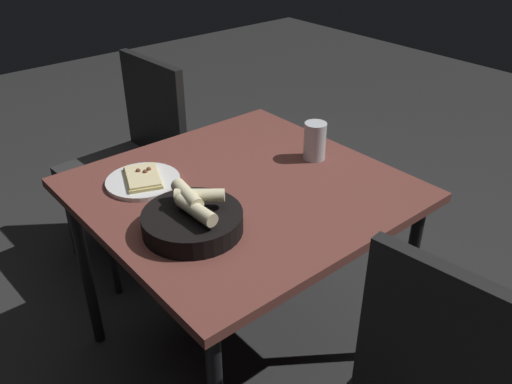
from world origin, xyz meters
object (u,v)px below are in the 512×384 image
object	(u,v)px
beer_glass	(315,143)
bread_basket	(193,219)
chair_far	(459,383)
dining_table	(242,204)
chair_near	(135,151)
pizza_plate	(143,180)

from	to	relation	value
beer_glass	bread_basket	bearing A→B (deg)	-170.56
bread_basket	beer_glass	world-z (taller)	beer_glass
beer_glass	chair_far	distance (m)	0.88
dining_table	beer_glass	distance (m)	0.34
dining_table	chair_far	size ratio (longest dim) A/B	1.02
dining_table	chair_near	size ratio (longest dim) A/B	1.03
bread_basket	chair_far	world-z (taller)	chair_far
bread_basket	beer_glass	distance (m)	0.58
dining_table	chair_near	world-z (taller)	chair_near
beer_glass	chair_near	world-z (taller)	chair_near
beer_glass	pizza_plate	bearing A→B (deg)	157.21
dining_table	pizza_plate	world-z (taller)	pizza_plate
chair_near	chair_far	distance (m)	1.60
dining_table	chair_near	bearing A→B (deg)	87.06
chair_near	dining_table	bearing A→B (deg)	-92.94
pizza_plate	chair_far	xyz separation A→B (m)	(0.24, -1.02, -0.20)
pizza_plate	beer_glass	bearing A→B (deg)	-22.79
dining_table	chair_far	xyz separation A→B (m)	(0.01, -0.80, -0.12)
dining_table	chair_far	distance (m)	0.81
pizza_plate	chair_near	bearing A→B (deg)	65.14
pizza_plate	dining_table	bearing A→B (deg)	-43.46
beer_glass	chair_far	bearing A→B (deg)	-110.85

